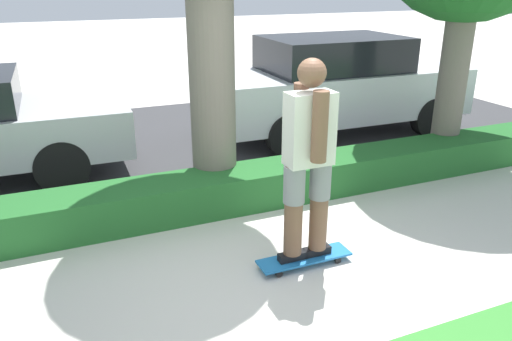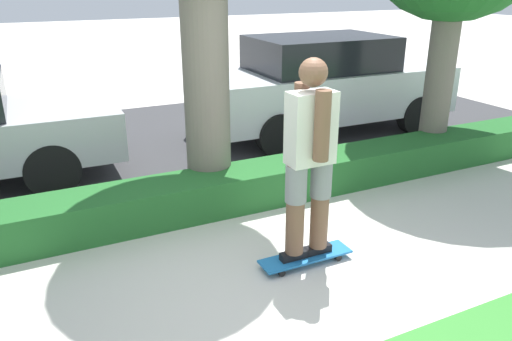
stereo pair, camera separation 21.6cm
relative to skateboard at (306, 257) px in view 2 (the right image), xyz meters
name	(u,v)px [view 2 (the right image)]	position (x,y,z in m)	size (l,w,h in m)	color
ground_plane	(266,286)	(-0.50, -0.16, -0.07)	(60.00, 60.00, 0.00)	beige
street_asphalt	(145,146)	(-0.50, 4.04, -0.06)	(14.27, 5.00, 0.01)	#38383A
hedge_row	(201,195)	(-0.50, 1.44, 0.14)	(14.27, 0.60, 0.42)	#236028
skateboard	(306,257)	(0.00, 0.00, 0.00)	(0.88, 0.24, 0.08)	#1E6BAD
skater_person	(310,157)	(0.00, 0.00, 0.98)	(0.51, 0.46, 1.80)	black
parked_car_middle	(324,83)	(2.45, 3.53, 0.76)	(4.24, 1.77, 1.59)	silver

